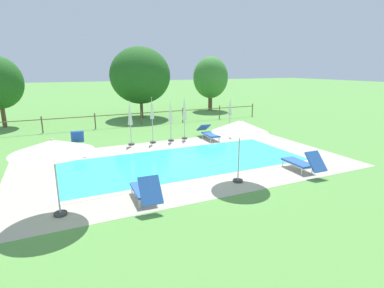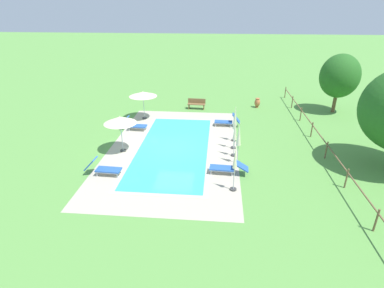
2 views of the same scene
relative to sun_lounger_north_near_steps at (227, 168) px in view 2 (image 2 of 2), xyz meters
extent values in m
plane|color=#599342|center=(-2.94, -3.31, -0.36)|extent=(160.00, 160.00, 0.00)
cube|color=#B2A893|center=(-2.94, -3.31, -0.36)|extent=(13.90, 7.91, 0.01)
cube|color=#38C6D1|center=(-2.94, -3.31, -0.36)|extent=(10.28, 4.29, 0.01)
cube|color=#C0B59F|center=(-2.94, -1.04, -0.35)|extent=(10.76, 0.24, 0.01)
cube|color=#C0B59F|center=(-2.94, -5.57, -0.35)|extent=(10.76, 0.24, 0.01)
cube|color=#C0B59F|center=(2.32, -3.31, -0.35)|extent=(0.24, 4.29, 0.01)
cube|color=#C0B59F|center=(-8.20, -3.31, -0.35)|extent=(0.24, 4.29, 0.01)
cube|color=#2856A8|center=(-0.02, -0.30, -0.05)|extent=(0.68, 1.33, 0.07)
cube|color=#2856A8|center=(0.04, 0.72, 0.16)|extent=(0.65, 0.80, 0.48)
cube|color=silver|center=(-0.02, -0.30, -0.10)|extent=(0.65, 1.31, 0.04)
cylinder|color=silver|center=(0.20, -0.86, -0.22)|extent=(0.04, 0.04, 0.28)
cylinder|color=silver|center=(-0.31, -0.83, -0.22)|extent=(0.04, 0.04, 0.28)
cylinder|color=silver|center=(0.27, 0.24, -0.22)|extent=(0.04, 0.04, 0.28)
cylinder|color=silver|center=(-0.24, 0.27, -0.22)|extent=(0.04, 0.04, 0.28)
cube|color=#2856A8|center=(-5.64, -6.29, -0.05)|extent=(0.66, 1.33, 0.07)
cube|color=#2856A8|center=(-5.68, -7.20, 0.28)|extent=(0.63, 0.60, 0.70)
cube|color=silver|center=(-5.64, -6.29, -0.10)|extent=(0.63, 1.30, 0.04)
cylinder|color=silver|center=(-5.87, -5.73, -0.22)|extent=(0.04, 0.04, 0.28)
cylinder|color=silver|center=(-5.36, -5.75, -0.22)|extent=(0.04, 0.04, 0.28)
cylinder|color=silver|center=(-5.92, -6.83, -0.22)|extent=(0.04, 0.04, 0.28)
cylinder|color=silver|center=(-5.41, -6.85, -0.22)|extent=(0.04, 0.04, 0.28)
cube|color=#2856A8|center=(-7.01, -0.18, -0.05)|extent=(0.66, 1.32, 0.07)
cube|color=#2856A8|center=(-6.97, 0.73, 0.28)|extent=(0.62, 0.61, 0.70)
cube|color=silver|center=(-7.01, -0.18, -0.10)|extent=(0.62, 1.30, 0.04)
cylinder|color=silver|center=(-6.78, -0.74, -0.22)|extent=(0.04, 0.04, 0.28)
cylinder|color=silver|center=(-7.29, -0.72, -0.22)|extent=(0.04, 0.04, 0.28)
cylinder|color=silver|center=(-6.73, 0.36, -0.22)|extent=(0.04, 0.04, 0.28)
cylinder|color=silver|center=(-7.24, 0.38, -0.22)|extent=(0.04, 0.04, 0.28)
cube|color=#2856A8|center=(0.70, -6.22, -0.05)|extent=(0.66, 1.33, 0.07)
cube|color=#2856A8|center=(0.65, -7.16, 0.26)|extent=(0.63, 0.65, 0.66)
cube|color=silver|center=(0.70, -6.22, -0.10)|extent=(0.63, 1.30, 0.04)
cylinder|color=silver|center=(0.47, -5.66, -0.22)|extent=(0.04, 0.04, 0.28)
cylinder|color=silver|center=(0.98, -5.68, -0.22)|extent=(0.04, 0.04, 0.28)
cylinder|color=silver|center=(0.42, -6.76, -0.22)|extent=(0.04, 0.04, 0.28)
cylinder|color=silver|center=(0.93, -6.79, -0.22)|extent=(0.04, 0.04, 0.28)
cylinder|color=#383838|center=(-2.17, -6.32, -0.32)|extent=(0.36, 0.36, 0.08)
cylinder|color=#B2B5B7|center=(-2.17, -6.32, 0.75)|extent=(0.04, 0.04, 2.22)
cone|color=beige|center=(-2.17, -6.32, 1.67)|extent=(1.94, 1.94, 0.40)
sphere|color=beige|center=(-2.17, -6.32, 1.89)|extent=(0.06, 0.06, 0.06)
cylinder|color=#383838|center=(-8.03, -6.35, -0.32)|extent=(0.36, 0.36, 0.08)
cylinder|color=#B2B5B7|center=(-8.03, -6.35, 0.71)|extent=(0.04, 0.04, 2.13)
cone|color=beige|center=(-8.03, -6.35, 1.62)|extent=(2.12, 2.12, 0.34)
sphere|color=beige|center=(-8.03, -6.35, 1.80)|extent=(0.06, 0.06, 0.06)
cylinder|color=#383838|center=(1.56, 0.27, -0.32)|extent=(0.32, 0.32, 0.08)
cylinder|color=#B2B5B7|center=(1.56, 0.27, 0.25)|extent=(0.04, 0.04, 1.23)
cone|color=beige|center=(1.56, 0.27, 1.38)|extent=(0.21, 0.21, 1.03)
sphere|color=beige|center=(1.56, 0.27, 1.92)|extent=(0.05, 0.05, 0.05)
cylinder|color=#383838|center=(-3.18, 0.43, -0.32)|extent=(0.32, 0.32, 0.08)
cylinder|color=#B2B5B7|center=(-3.18, 0.43, 0.30)|extent=(0.04, 0.04, 1.32)
cone|color=beige|center=(-3.18, 0.43, 1.51)|extent=(0.22, 0.22, 1.10)
sphere|color=beige|center=(-3.18, 0.43, 2.09)|extent=(0.05, 0.05, 0.05)
cylinder|color=#383838|center=(-2.14, 0.41, -0.32)|extent=(0.32, 0.32, 0.08)
cylinder|color=#B2B5B7|center=(-2.14, 0.41, 0.16)|extent=(0.04, 0.04, 1.05)
cone|color=beige|center=(-2.14, 0.41, 1.29)|extent=(0.24, 0.24, 1.19)
sphere|color=beige|center=(-2.14, 0.41, 1.90)|extent=(0.05, 0.05, 0.05)
cylinder|color=#383838|center=(-4.35, 0.50, -0.32)|extent=(0.32, 0.32, 0.08)
cylinder|color=#B2B5B7|center=(-4.35, 0.50, 0.18)|extent=(0.04, 0.04, 1.09)
cone|color=beige|center=(-4.35, 0.50, 1.32)|extent=(0.26, 0.26, 1.20)
sphere|color=beige|center=(-4.35, 0.50, 1.94)|extent=(0.05, 0.05, 0.05)
cylinder|color=#383838|center=(-1.25, 0.58, -0.32)|extent=(0.32, 0.32, 0.08)
cylinder|color=#B2B5B7|center=(-1.25, 0.58, 0.20)|extent=(0.04, 0.04, 1.12)
cone|color=beige|center=(-1.25, 0.58, 1.39)|extent=(0.26, 0.26, 1.26)
sphere|color=beige|center=(-1.25, 0.58, 2.04)|extent=(0.05, 0.05, 0.05)
cube|color=brown|center=(-10.78, -2.47, 0.08)|extent=(0.53, 1.52, 0.06)
cube|color=brown|center=(-10.98, -2.45, 0.31)|extent=(0.14, 1.50, 0.40)
cube|color=brown|center=(-10.74, -1.83, -0.16)|extent=(0.40, 0.08, 0.41)
cube|color=brown|center=(-10.81, -3.10, -0.16)|extent=(0.40, 0.08, 0.41)
cylinder|color=#B7663D|center=(-11.69, 2.76, -0.32)|extent=(0.26, 0.26, 0.08)
ellipsoid|color=#B7663D|center=(-11.69, 2.76, 0.08)|extent=(0.48, 0.48, 0.71)
cylinder|color=#B7663D|center=(-11.69, 2.76, 0.43)|extent=(0.36, 0.36, 0.06)
cylinder|color=brown|center=(-14.98, 5.73, 0.16)|extent=(0.08, 0.08, 1.05)
cylinder|color=brown|center=(-11.81, 5.73, 0.16)|extent=(0.08, 0.08, 1.05)
cylinder|color=brown|center=(-8.64, 5.73, 0.16)|extent=(0.08, 0.08, 1.05)
cylinder|color=brown|center=(-5.47, 5.73, 0.16)|extent=(0.08, 0.08, 1.05)
cylinder|color=brown|center=(-2.30, 5.73, 0.16)|extent=(0.08, 0.08, 1.05)
cylinder|color=brown|center=(0.87, 5.73, 0.16)|extent=(0.08, 0.08, 1.05)
cylinder|color=brown|center=(4.04, 5.73, 0.16)|extent=(0.08, 0.08, 1.05)
cube|color=brown|center=(-3.89, 5.73, 0.49)|extent=(22.19, 0.05, 0.05)
cylinder|color=brown|center=(-11.03, 8.94, 0.49)|extent=(0.28, 0.28, 1.71)
ellipsoid|color=#235B1E|center=(-11.03, 8.94, 2.64)|extent=(3.06, 3.06, 3.45)
camera|label=1|loc=(-7.91, -14.74, 3.63)|focal=27.99mm
camera|label=2|loc=(14.28, -0.61, 7.89)|focal=28.65mm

